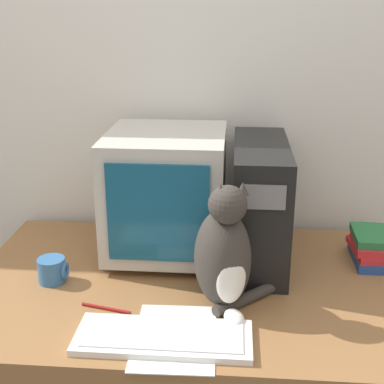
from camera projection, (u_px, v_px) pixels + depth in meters
wall_back at (207, 94)px, 1.95m from camera, size 7.00×0.05×2.50m
desk at (197, 382)px, 1.78m from camera, size 1.41×0.86×0.75m
crt_monitor at (166, 192)px, 1.78m from camera, size 0.38×0.41×0.42m
computer_tower at (259, 203)px, 1.73m from camera, size 0.17×0.48×0.40m
keyboard at (163, 337)px, 1.36m from camera, size 0.45×0.17×0.02m
cat at (224, 255)px, 1.47m from camera, size 0.28×0.26×0.37m
book_stack at (373, 248)px, 1.76m from camera, size 0.14×0.20×0.10m
pen at (106, 308)px, 1.50m from camera, size 0.15×0.04×0.01m
paper_sheet at (175, 337)px, 1.38m from camera, size 0.22×0.30×0.00m
mug at (53, 270)px, 1.64m from camera, size 0.09×0.08×0.08m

